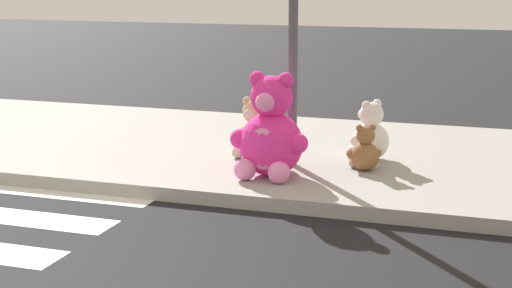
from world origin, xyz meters
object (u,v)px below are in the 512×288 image
sign_pole (293,18)px  plush_white (369,135)px  plush_tan (253,133)px  plush_brown (365,152)px  plush_pink_large (270,135)px

sign_pole → plush_white: (0.80, 0.57, -1.41)m
plush_tan → plush_white: (1.35, 0.33, -0.00)m
plush_brown → plush_white: bearing=95.4°
sign_pole → plush_tan: size_ratio=4.39×
plush_white → plush_pink_large: bearing=-127.4°
plush_brown → plush_pink_large: bearing=-147.1°
plush_tan → plush_brown: bearing=-8.7°
plush_tan → plush_pink_large: bearing=-60.0°
sign_pole → plush_pink_large: bearing=-98.0°
plush_pink_large → plush_tan: (-0.47, 0.82, -0.17)m
plush_white → plush_brown: bearing=-84.6°
plush_pink_large → plush_brown: 1.14m
sign_pole → plush_tan: 1.53m
plush_pink_large → plush_white: 1.46m
plush_pink_large → plush_white: plush_pink_large is taller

